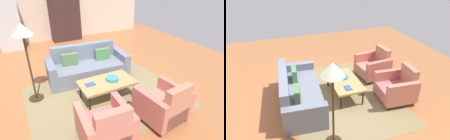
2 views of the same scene
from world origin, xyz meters
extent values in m
plane|color=#A06137|center=(0.00, 0.00, 0.00)|extent=(10.30, 10.30, 0.00)
cube|color=olive|center=(0.15, -0.75, 0.00)|extent=(3.40, 2.60, 0.01)
cube|color=slate|center=(0.15, 0.30, 0.21)|extent=(1.80, 1.02, 0.42)
cube|color=slate|center=(0.17, 0.66, 0.43)|extent=(1.75, 0.30, 0.86)
cube|color=slate|center=(1.11, 0.23, 0.31)|extent=(0.24, 0.91, 0.62)
cube|color=slate|center=(-0.81, 0.37, 0.31)|extent=(0.24, 0.91, 0.62)
cube|color=#477A47|center=(0.60, 0.37, 0.58)|extent=(0.41, 0.15, 0.32)
cube|color=#4E7046|center=(-0.29, 0.43, 0.58)|extent=(0.41, 0.18, 0.32)
cylinder|color=black|center=(-0.38, -0.52, 0.19)|extent=(0.04, 0.04, 0.39)
cylinder|color=black|center=(0.68, -0.52, 0.19)|extent=(0.04, 0.04, 0.39)
cylinder|color=black|center=(-0.38, -1.08, 0.19)|extent=(0.04, 0.04, 0.39)
cylinder|color=black|center=(0.68, -1.08, 0.19)|extent=(0.04, 0.04, 0.39)
cube|color=#A98450|center=(0.15, -0.80, 0.41)|extent=(1.20, 0.70, 0.05)
cylinder|color=#381A19|center=(-0.77, -1.54, 0.05)|extent=(0.05, 0.05, 0.10)
cylinder|color=#3A201D|center=(-0.09, -1.59, 0.05)|extent=(0.05, 0.05, 0.10)
cylinder|color=#2A2720|center=(-0.82, -2.22, 0.05)|extent=(0.05, 0.05, 0.10)
cylinder|color=#2D2B1D|center=(-0.14, -2.27, 0.05)|extent=(0.05, 0.05, 0.10)
cube|color=#B26160|center=(-0.45, -1.90, 0.25)|extent=(0.62, 0.84, 0.30)
cube|color=#B96F61|center=(-0.48, -2.23, 0.49)|extent=(0.57, 0.18, 0.78)
cube|color=#C37061|center=(-0.79, -1.88, 0.38)|extent=(0.18, 0.81, 0.56)
cube|color=#C16760|center=(-0.11, -1.93, 0.38)|extent=(0.18, 0.81, 0.56)
cylinder|color=#36271D|center=(0.38, -1.60, 0.05)|extent=(0.05, 0.05, 0.10)
cylinder|color=#342418|center=(1.05, -1.53, 0.05)|extent=(0.05, 0.05, 0.10)
cylinder|color=#302010|center=(0.44, -2.27, 0.05)|extent=(0.05, 0.05, 0.10)
cylinder|color=#2E260F|center=(1.12, -2.21, 0.05)|extent=(0.05, 0.05, 0.10)
cube|color=#BA7061|center=(0.75, -1.90, 0.25)|extent=(0.63, 0.85, 0.30)
cube|color=#B67257|center=(0.78, -2.23, 0.49)|extent=(0.57, 0.19, 0.78)
cube|color=#BE675D|center=(0.41, -1.93, 0.38)|extent=(0.20, 0.81, 0.56)
cube|color=#C6685B|center=(1.09, -1.87, 0.38)|extent=(0.20, 0.81, 0.56)
cylinder|color=teal|center=(0.28, -0.80, 0.47)|extent=(0.29, 0.29, 0.07)
cube|color=#2E5092|center=(-0.22, -0.76, 0.45)|extent=(0.21, 0.15, 0.02)
cylinder|color=#332C1A|center=(-1.28, -0.06, 0.76)|extent=(0.04, 0.04, 1.45)
cone|color=silver|center=(-1.28, -0.06, 1.60)|extent=(0.40, 0.40, 0.24)
camera|label=1|loc=(-1.43, -3.96, 2.51)|focal=29.89mm
camera|label=2|loc=(-3.99, 0.78, 3.12)|focal=33.14mm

